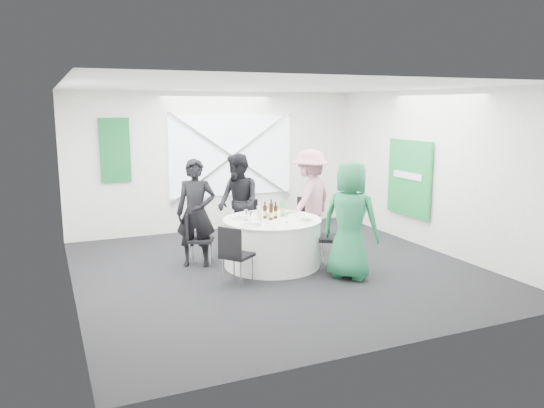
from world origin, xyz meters
name	(u,v)px	position (x,y,z in m)	size (l,w,h in m)	color
floor	(277,269)	(0.00, 0.00, 0.00)	(6.00, 6.00, 0.00)	black
ceiling	(277,86)	(0.00, 0.00, 2.80)	(6.00, 6.00, 0.00)	white
wall_back	(217,162)	(0.00, 3.00, 1.40)	(6.00, 6.00, 0.00)	silver
wall_front	(398,218)	(0.00, -3.00, 1.40)	(6.00, 6.00, 0.00)	silver
wall_left	(67,193)	(-3.00, 0.00, 1.40)	(6.00, 6.00, 0.00)	silver
wall_right	(434,171)	(3.00, 0.00, 1.40)	(6.00, 6.00, 0.00)	silver
window_panel	(232,156)	(0.30, 2.96, 1.50)	(2.60, 0.03, 1.60)	white
window_brace_a	(232,156)	(0.30, 2.92, 1.50)	(0.05, 0.05, 3.16)	silver
window_brace_b	(232,156)	(0.30, 2.92, 1.50)	(0.05, 0.05, 3.16)	silver
green_banner	(115,150)	(-2.00, 2.95, 1.70)	(0.55, 0.04, 1.20)	#156D2A
green_sign	(409,178)	(2.94, 0.60, 1.20)	(0.05, 1.20, 1.40)	#198D39
banquet_table	(272,242)	(0.00, 0.20, 0.38)	(1.56, 1.56, 0.76)	white
chair_back	(250,221)	(0.03, 1.25, 0.51)	(0.41, 0.42, 0.88)	black
chair_back_left	(196,235)	(-1.10, 0.70, 0.50)	(0.52, 0.51, 0.85)	black
chair_back_right	(304,219)	(0.93, 0.90, 0.53)	(0.58, 0.58, 0.91)	black
chair_front_right	(341,232)	(0.91, -0.40, 0.59)	(0.64, 0.64, 1.01)	black
chair_front_left	(234,251)	(-0.87, -0.47, 0.50)	(0.55, 0.55, 0.86)	black
person_man_back_left	(196,213)	(-1.10, 0.68, 0.86)	(0.62, 0.41, 1.71)	black
person_man_back	(238,203)	(-0.19, 1.24, 0.86)	(0.83, 0.46, 1.72)	black
person_woman_pink	(310,200)	(1.03, 0.89, 0.89)	(1.15, 0.53, 1.77)	#C57F8D
person_woman_green	(350,220)	(0.81, -0.82, 0.87)	(0.85, 0.56, 1.75)	#207749
plate_back	(261,212)	(0.03, 0.74, 0.77)	(0.25, 0.25, 0.01)	white
plate_back_left	(240,218)	(-0.46, 0.41, 0.77)	(0.28, 0.28, 0.01)	white
plate_back_right	(288,212)	(0.44, 0.51, 0.78)	(0.29, 0.29, 0.04)	white
plate_front_right	(306,220)	(0.43, -0.12, 0.78)	(0.25, 0.25, 0.04)	white
plate_front_left	(249,225)	(-0.51, -0.12, 0.77)	(0.29, 0.29, 0.01)	white
napkin	(255,223)	(-0.43, -0.15, 0.80)	(0.16, 0.11, 0.04)	white
beer_bottle_a	(265,212)	(-0.08, 0.29, 0.86)	(0.06, 0.06, 0.27)	#331D09
beer_bottle_b	(271,210)	(0.06, 0.38, 0.87)	(0.06, 0.06, 0.28)	#331D09
beer_bottle_c	(276,212)	(0.07, 0.21, 0.86)	(0.06, 0.06, 0.27)	#331D09
beer_bottle_d	(271,214)	(-0.04, 0.14, 0.86)	(0.06, 0.06, 0.26)	#331D09
green_water_bottle	(283,209)	(0.24, 0.32, 0.87)	(0.08, 0.08, 0.29)	#46B656
clear_water_bottle	(259,213)	(-0.22, 0.18, 0.87)	(0.08, 0.08, 0.28)	silver
wine_glass_a	(286,215)	(0.10, -0.13, 0.88)	(0.07, 0.07, 0.17)	white
wine_glass_b	(246,213)	(-0.41, 0.26, 0.88)	(0.07, 0.07, 0.17)	white
wine_glass_c	(268,216)	(-0.21, -0.10, 0.88)	(0.07, 0.07, 0.17)	white
wine_glass_d	(284,207)	(0.31, 0.42, 0.88)	(0.07, 0.07, 0.17)	white
wine_glass_e	(297,210)	(0.42, 0.15, 0.88)	(0.07, 0.07, 0.17)	white
wine_glass_f	(250,214)	(-0.40, 0.13, 0.88)	(0.07, 0.07, 0.17)	white
fork_a	(302,224)	(0.27, -0.31, 0.76)	(0.01, 0.15, 0.01)	silver
knife_a	(309,219)	(0.51, -0.08, 0.76)	(0.01, 0.15, 0.01)	silver
fork_b	(239,216)	(-0.41, 0.60, 0.76)	(0.01, 0.15, 0.01)	silver
knife_b	(236,220)	(-0.55, 0.37, 0.76)	(0.01, 0.15, 0.01)	silver
fork_c	(245,224)	(-0.54, 0.00, 0.76)	(0.01, 0.15, 0.01)	silver
knife_c	(269,227)	(-0.27, -0.31, 0.76)	(0.01, 0.15, 0.01)	silver
fork_d	(302,215)	(0.57, 0.28, 0.76)	(0.01, 0.15, 0.01)	silver
knife_d	(284,212)	(0.39, 0.62, 0.76)	(0.01, 0.15, 0.01)	silver
fork_e	(266,212)	(0.13, 0.76, 0.76)	(0.01, 0.15, 0.01)	silver
knife_e	(250,213)	(-0.15, 0.76, 0.76)	(0.01, 0.15, 0.01)	silver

